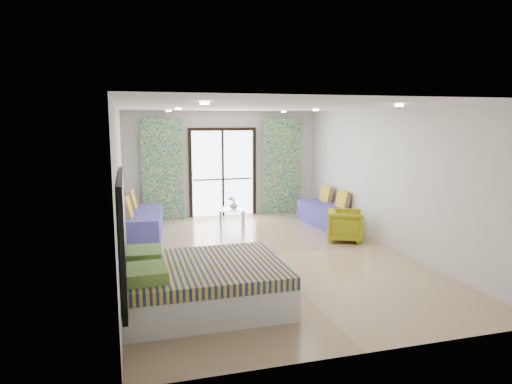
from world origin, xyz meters
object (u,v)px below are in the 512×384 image
object	(u,v)px
daybed_left	(142,223)
daybed_right	(325,214)
coffee_table	(232,211)
armchair	(345,224)
bed	(202,284)

from	to	relation	value
daybed_left	daybed_right	xyz separation A→B (m)	(4.23, 0.01, -0.03)
daybed_left	coffee_table	world-z (taller)	daybed_left
daybed_right	armchair	world-z (taller)	daybed_right
daybed_left	coffee_table	bearing A→B (deg)	20.44
daybed_left	daybed_right	bearing A→B (deg)	6.46
bed	daybed_right	world-z (taller)	daybed_right
daybed_left	coffee_table	size ratio (longest dim) A/B	2.85
daybed_left	armchair	bearing A→B (deg)	-13.39
armchair	coffee_table	bearing A→B (deg)	68.66
bed	daybed_right	distance (m)	5.36
bed	coffee_table	size ratio (longest dim) A/B	2.98
daybed_left	armchair	xyz separation A→B (m)	(4.02, -1.44, 0.05)
bed	daybed_right	bearing A→B (deg)	47.88
bed	daybed_left	distance (m)	4.02
bed	daybed_left	bearing A→B (deg)	99.15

